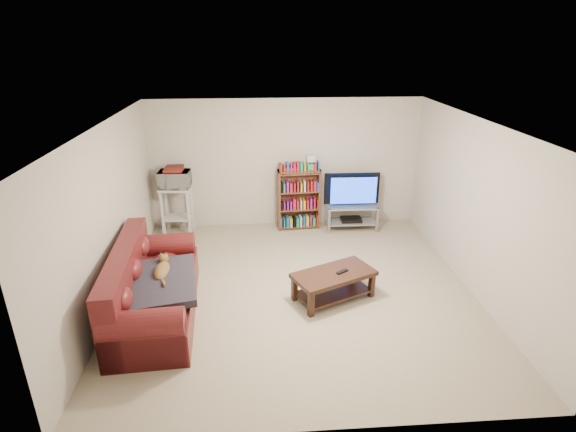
{
  "coord_description": "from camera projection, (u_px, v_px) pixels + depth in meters",
  "views": [
    {
      "loc": [
        -0.53,
        -5.61,
        3.45
      ],
      "look_at": [
        -0.1,
        0.4,
        1.0
      ],
      "focal_mm": 28.0,
      "sensor_mm": 36.0,
      "label": 1
    }
  ],
  "objects": [
    {
      "name": "floor",
      "position": [
        297.0,
        290.0,
        6.52
      ],
      "size": [
        5.0,
        5.0,
        0.0
      ],
      "primitive_type": "plane",
      "color": "#BBAA8B",
      "rests_on": "ground"
    },
    {
      "name": "ceiling",
      "position": [
        298.0,
        124.0,
        5.61
      ],
      "size": [
        5.0,
        5.0,
        0.0
      ],
      "primitive_type": "plane",
      "rotation": [
        3.14,
        0.0,
        0.0
      ],
      "color": "white",
      "rests_on": "ground"
    },
    {
      "name": "wall_back",
      "position": [
        285.0,
        164.0,
        8.38
      ],
      "size": [
        5.0,
        0.0,
        5.0
      ],
      "primitive_type": "plane",
      "rotation": [
        1.57,
        0.0,
        0.0
      ],
      "color": "beige",
      "rests_on": "ground"
    },
    {
      "name": "wall_front",
      "position": [
        325.0,
        324.0,
        3.76
      ],
      "size": [
        5.0,
        0.0,
        5.0
      ],
      "primitive_type": "plane",
      "rotation": [
        -1.57,
        0.0,
        0.0
      ],
      "color": "beige",
      "rests_on": "ground"
    },
    {
      "name": "wall_left",
      "position": [
        108.0,
        218.0,
        5.9
      ],
      "size": [
        0.0,
        5.0,
        5.0
      ],
      "primitive_type": "plane",
      "rotation": [
        1.57,
        0.0,
        1.57
      ],
      "color": "beige",
      "rests_on": "ground"
    },
    {
      "name": "wall_right",
      "position": [
        476.0,
        208.0,
        6.23
      ],
      "size": [
        0.0,
        5.0,
        5.0
      ],
      "primitive_type": "plane",
      "rotation": [
        1.57,
        0.0,
        -1.57
      ],
      "color": "beige",
      "rests_on": "ground"
    },
    {
      "name": "sofa",
      "position": [
        149.0,
        293.0,
        5.82
      ],
      "size": [
        1.11,
        2.29,
        0.95
      ],
      "rotation": [
        0.0,
        0.0,
        0.07
      ],
      "color": "maroon",
      "rests_on": "floor"
    },
    {
      "name": "blanket",
      "position": [
        161.0,
        283.0,
        5.62
      ],
      "size": [
        1.02,
        1.23,
        0.19
      ],
      "primitive_type": "cube",
      "rotation": [
        0.05,
        -0.04,
        0.15
      ],
      "color": "#2E2A35",
      "rests_on": "sofa"
    },
    {
      "name": "cat",
      "position": [
        162.0,
        271.0,
        5.78
      ],
      "size": [
        0.28,
        0.62,
        0.18
      ],
      "primitive_type": null,
      "rotation": [
        0.0,
        0.0,
        0.07
      ],
      "color": "brown",
      "rests_on": "sofa"
    },
    {
      "name": "coffee_table",
      "position": [
        334.0,
        280.0,
        6.21
      ],
      "size": [
        1.25,
        0.98,
        0.41
      ],
      "rotation": [
        0.0,
        0.0,
        0.43
      ],
      "color": "#321B11",
      "rests_on": "floor"
    },
    {
      "name": "remote",
      "position": [
        342.0,
        272.0,
        6.17
      ],
      "size": [
        0.18,
        0.14,
        0.02
      ],
      "primitive_type": "cube",
      "rotation": [
        0.0,
        0.0,
        0.58
      ],
      "color": "black",
      "rests_on": "coffee_table"
    },
    {
      "name": "tv_stand",
      "position": [
        351.0,
        213.0,
        8.44
      ],
      "size": [
        0.97,
        0.44,
        0.48
      ],
      "rotation": [
        0.0,
        0.0,
        -0.01
      ],
      "color": "#999EA3",
      "rests_on": "floor"
    },
    {
      "name": "television",
      "position": [
        353.0,
        190.0,
        8.27
      ],
      "size": [
        1.03,
        0.15,
        0.6
      ],
      "primitive_type": "imported",
      "rotation": [
        0.0,
        0.0,
        3.13
      ],
      "color": "black",
      "rests_on": "tv_stand"
    },
    {
      "name": "dvd_player",
      "position": [
        351.0,
        219.0,
        8.49
      ],
      "size": [
        0.39,
        0.27,
        0.06
      ],
      "primitive_type": "cube",
      "rotation": [
        0.0,
        0.0,
        -0.01
      ],
      "color": "black",
      "rests_on": "tv_stand"
    },
    {
      "name": "bookshelf",
      "position": [
        299.0,
        198.0,
        8.39
      ],
      "size": [
        0.81,
        0.3,
        1.15
      ],
      "rotation": [
        0.0,
        0.0,
        0.07
      ],
      "color": "brown",
      "rests_on": "floor"
    },
    {
      "name": "shelf_clutter",
      "position": [
        304.0,
        164.0,
        8.16
      ],
      "size": [
        0.59,
        0.21,
        0.28
      ],
      "rotation": [
        0.0,
        0.0,
        0.07
      ],
      "color": "silver",
      "rests_on": "bookshelf"
    },
    {
      "name": "microwave_stand",
      "position": [
        177.0,
        204.0,
        8.19
      ],
      "size": [
        0.58,
        0.43,
        0.89
      ],
      "rotation": [
        0.0,
        0.0,
        -0.05
      ],
      "color": "silver",
      "rests_on": "floor"
    },
    {
      "name": "microwave",
      "position": [
        175.0,
        179.0,
        8.02
      ],
      "size": [
        0.57,
        0.4,
        0.3
      ],
      "primitive_type": "imported",
      "rotation": [
        0.0,
        0.0,
        -0.05
      ],
      "color": "silver",
      "rests_on": "microwave_stand"
    },
    {
      "name": "game_boxes",
      "position": [
        174.0,
        170.0,
        7.95
      ],
      "size": [
        0.34,
        0.3,
        0.05
      ],
      "primitive_type": "cube",
      "rotation": [
        0.0,
        0.0,
        -0.05
      ],
      "color": "maroon",
      "rests_on": "microwave"
    }
  ]
}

